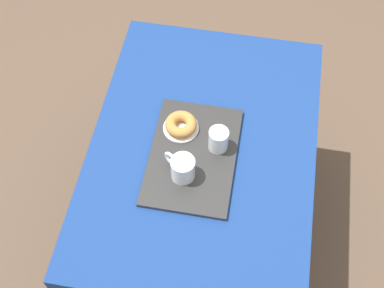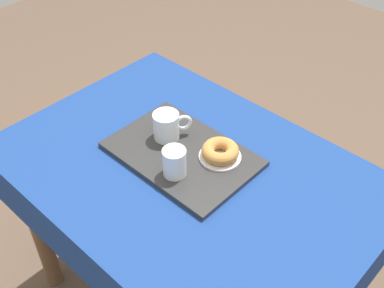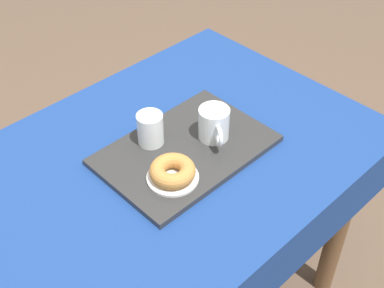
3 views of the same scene
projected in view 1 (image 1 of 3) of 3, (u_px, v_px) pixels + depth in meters
ground_plane at (200, 231)px, 2.51m from camera, size 6.00×6.00×0.00m
dining_table at (202, 163)px, 1.97m from camera, size 1.15×0.81×0.76m
serving_tray at (193, 156)px, 1.85m from camera, size 0.45×0.30×0.02m
tea_mug_left at (182, 168)px, 1.76m from camera, size 0.09×0.12×0.09m
water_glass_near at (218, 140)px, 1.82m from camera, size 0.07×0.07×0.09m
donut_plate_left at (181, 128)px, 1.90m from camera, size 0.13×0.13×0.01m
sugar_donut_left at (181, 124)px, 1.88m from camera, size 0.11×0.11×0.04m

